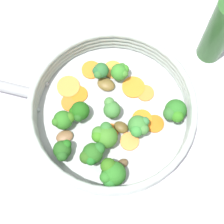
{
  "coord_description": "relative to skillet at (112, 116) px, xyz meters",
  "views": [
    {
      "loc": [
        -0.2,
        0.08,
        0.67
      ],
      "look_at": [
        0.0,
        0.0,
        0.03
      ],
      "focal_mm": 60.0,
      "sensor_mm": 36.0,
      "label": 1
    }
  ],
  "objects": [
    {
      "name": "ground_plane",
      "position": [
        0.0,
        0.0,
        -0.01
      ],
      "size": [
        4.0,
        4.0,
        0.0
      ],
      "primitive_type": "plane",
      "color": "#BAB6C0"
    },
    {
      "name": "skillet",
      "position": [
        0.0,
        0.0,
        0.0
      ],
      "size": [
        0.29,
        0.29,
        0.01
      ],
      "primitive_type": "cylinder",
      "color": "#B2B5B7",
      "rests_on": "ground_plane"
    },
    {
      "name": "skillet_rim_wall",
      "position": [
        0.0,
        0.0,
        0.03
      ],
      "size": [
        0.3,
        0.3,
        0.05
      ],
      "color": "#AFB9B2",
      "rests_on": "skillet"
    },
    {
      "name": "skillet_rivet_left",
      "position": [
        0.1,
        0.09,
        0.01
      ],
      "size": [
        0.01,
        0.01,
        0.01
      ],
      "primitive_type": "sphere",
      "color": "#B3B2BA",
      "rests_on": "skillet"
    },
    {
      "name": "skillet_rivet_right",
      "position": [
        0.06,
        0.12,
        0.01
      ],
      "size": [
        0.01,
        0.01,
        0.01
      ],
      "primitive_type": "sphere",
      "color": "#AFB4BB",
      "rests_on": "skillet"
    },
    {
      "name": "carrot_slice_0",
      "position": [
        0.05,
        0.06,
        0.01
      ],
      "size": [
        0.05,
        0.05,
        0.0
      ],
      "primitive_type": "cylinder",
      "rotation": [
        0.0,
        0.0,
        1.98
      ],
      "color": "orange",
      "rests_on": "skillet"
    },
    {
      "name": "carrot_slice_1",
      "position": [
        0.08,
        0.06,
        0.01
      ],
      "size": [
        0.06,
        0.06,
        0.01
      ],
      "primitive_type": "cylinder",
      "rotation": [
        0.0,
        0.0,
        0.57
      ],
      "color": "orange",
      "rests_on": "skillet"
    },
    {
      "name": "carrot_slice_2",
      "position": [
        0.04,
        -0.06,
        0.01
      ],
      "size": [
        0.05,
        0.05,
        0.0
      ],
      "primitive_type": "cylinder",
      "rotation": [
        0.0,
        0.0,
        6.15
      ],
      "color": "orange",
      "rests_on": "skillet"
    },
    {
      "name": "carrot_slice_3",
      "position": [
        -0.04,
        -0.07,
        0.01
      ],
      "size": [
        0.05,
        0.05,
        0.0
      ],
      "primitive_type": "cylinder",
      "rotation": [
        0.0,
        0.0,
        5.69
      ],
      "color": "orange",
      "rests_on": "skillet"
    },
    {
      "name": "carrot_slice_4",
      "position": [
        -0.06,
        -0.01,
        0.01
      ],
      "size": [
        0.05,
        0.05,
        0.01
      ],
      "primitive_type": "cylinder",
      "rotation": [
        0.0,
        0.0,
        5.23
      ],
      "color": "orange",
      "rests_on": "skillet"
    },
    {
      "name": "carrot_slice_5",
      "position": [
        0.02,
        -0.07,
        0.01
      ],
      "size": [
        0.05,
        0.05,
        0.0
      ],
      "primitive_type": "cylinder",
      "rotation": [
        0.0,
        0.0,
        3.99
      ],
      "color": "orange",
      "rests_on": "skillet"
    },
    {
      "name": "carrot_slice_6",
      "position": [
        -0.03,
        -0.05,
        0.01
      ],
      "size": [
        0.05,
        0.05,
        0.01
      ],
      "primitive_type": "cylinder",
      "rotation": [
        0.0,
        0.0,
        4.23
      ],
      "color": "orange",
      "rests_on": "skillet"
    },
    {
      "name": "carrot_slice_7",
      "position": [
        0.1,
        0.01,
        0.01
      ],
      "size": [
        0.05,
        0.05,
        0.0
      ],
      "primitive_type": "cylinder",
      "rotation": [
        0.0,
        0.0,
        2.04
      ],
      "color": "orange",
      "rests_on": "skillet"
    },
    {
      "name": "carrot_slice_8",
      "position": [
        -0.03,
        0.01,
        0.01
      ],
      "size": [
        0.04,
        0.04,
        0.0
      ],
      "primitive_type": "cylinder",
      "rotation": [
        0.0,
        0.0,
        4.25
      ],
      "color": "orange",
      "rests_on": "skillet"
    },
    {
      "name": "carrot_slice_9",
      "position": [
        0.08,
        -0.03,
        0.01
      ],
      "size": [
        0.05,
        0.05,
        0.0
      ],
      "primitive_type": "cylinder",
      "rotation": [
        0.0,
        0.0,
        1.19
      ],
      "color": "orange",
      "rests_on": "skillet"
    },
    {
      "name": "carrot_slice_10",
      "position": [
        0.06,
        0.04,
        0.01
      ],
      "size": [
        0.04,
        0.04,
        0.0
      ],
      "primitive_type": "cylinder",
      "rotation": [
        0.0,
        0.0,
        2.02
      ],
      "color": "orange",
      "rests_on": "skillet"
    },
    {
      "name": "broccoli_floret_0",
      "position": [
        0.02,
        0.05,
        0.03
      ],
      "size": [
        0.04,
        0.04,
        0.04
      ],
      "color": "#63864C",
      "rests_on": "skillet"
    },
    {
      "name": "broccoli_floret_1",
      "position": [
        0.06,
        -0.04,
        0.03
      ],
      "size": [
        0.03,
        0.04,
        0.04
      ],
      "color": "#799C5D",
      "rests_on": "skillet"
    },
    {
      "name": "broccoli_floret_2",
      "position": [
        -0.06,
        0.06,
        0.04
      ],
      "size": [
        0.04,
        0.05,
        0.05
      ],
      "color": "#6B964D",
      "rests_on": "skillet"
    },
    {
      "name": "broccoli_floret_3",
      "position": [
        0.01,
        -0.0,
        0.03
      ],
      "size": [
        0.04,
        0.03,
        0.04
      ],
      "color": "#658953",
      "rests_on": "skillet"
    },
    {
      "name": "broccoli_floret_4",
      "position": [
        0.08,
        -0.01,
        0.03
      ],
      "size": [
        0.03,
        0.03,
        0.04
      ],
      "color": "#81AE63",
      "rests_on": "skillet"
    },
    {
      "name": "broccoli_floret_5",
      "position": [
        -0.04,
        -0.1,
        0.04
      ],
      "size": [
        0.04,
        0.05,
        0.05
      ],
      "color": "#6F8E4C",
      "rests_on": "skillet"
    },
    {
      "name": "broccoli_floret_6",
      "position": [
        -0.04,
        -0.03,
        0.03
      ],
      "size": [
        0.04,
        0.04,
        0.04
      ],
      "color": "#7AA563",
      "rests_on": "skillet"
    },
    {
      "name": "broccoli_floret_7",
      "position": [
        -0.11,
        0.04,
        0.04
      ],
      "size": [
        0.05,
        0.05,
        0.05
      ],
      "color": "#83A664",
      "rests_on": "skillet"
    },
    {
      "name": "broccoli_floret_8",
      "position": [
        0.01,
        0.09,
        0.03
      ],
      "size": [
        0.03,
        0.04,
        0.04
      ],
      "color": "#749452",
      "rests_on": "skillet"
    },
    {
      "name": "broccoli_floret_9",
      "position": [
        -0.04,
        0.03,
        0.04
      ],
      "size": [
        0.04,
        0.04,
        0.05
      ],
      "color": "#8BB569",
      "rests_on": "skillet"
    },
    {
      "name": "broccoli_floret_10",
      "position": [
        -0.04,
        0.1,
        0.03
      ],
      "size": [
        0.04,
        0.03,
        0.04
      ],
      "color": "#5E8D48",
      "rests_on": "skillet"
    },
    {
      "name": "mushroom_piece_0",
      "position": [
        -0.01,
        0.09,
        0.01
      ],
      "size": [
        0.02,
        0.03,
        0.01
      ],
      "primitive_type": "ellipsoid",
      "rotation": [
        0.0,
        0.0,
        4.7
      ],
      "color": "brown",
      "rests_on": "skillet"
    },
    {
      "name": "mushroom_piece_1",
      "position": [
        -0.09,
        0.02,
        0.01
      ],
      "size": [
        0.02,
        0.02,
        0.01
      ],
      "primitive_type": "ellipsoid",
      "rotation": [
        0.0,
        0.0,
        4.9
      ],
      "color": "brown",
      "rests_on": "skillet"
    },
    {
      "name": "mushroom_piece_2",
      "position": [
        -0.03,
        -0.01,
        0.01
      ],
      "size": [
        0.03,
        0.03,
        0.01
      ],
      "primitive_type": "ellipsoid",
      "rotation": [
        0.0,
        0.0,
        0.69
      ],
      "color": "brown",
      "rests_on": "skillet"
    },
    {
      "name": "mushroom_piece_3",
      "position": [
        0.06,
        -0.01,
        0.01
      ],
      "size": [
        0.04,
        0.04,
        0.01
      ],
      "primitive_type": "ellipsoid",
      "rotation": [
        0.0,
        0.0,
        0.79
      ],
      "color": "brown",
      "rests_on": "skillet"
    },
    {
      "name": "oil_bottle",
      "position": [
        0.06,
        -0.23,
        0.08
      ],
      "size": [
        0.05,
        0.05,
        0.2
      ],
      "color": "#2D5B28",
      "rests_on": "ground_plane"
    }
  ]
}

